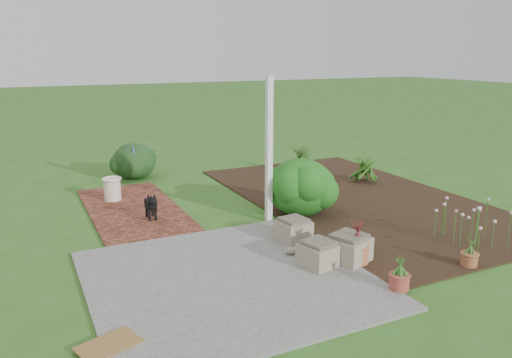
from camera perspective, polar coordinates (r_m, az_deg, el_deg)
name	(u,v)px	position (r m, az deg, el deg)	size (l,w,h in m)	color
ground	(256,225)	(8.58, -0.03, -5.27)	(80.00, 80.00, 0.00)	#365F1E
concrete_patio	(228,278)	(6.63, -3.21, -11.26)	(3.50, 3.50, 0.04)	#5A5A58
brick_path	(134,209)	(9.64, -13.82, -3.35)	(1.60, 3.50, 0.04)	#5A2D1C
garden_bed	(356,198)	(10.25, 11.41, -2.20)	(4.00, 7.00, 0.03)	black
veranda_post	(269,151)	(8.47, 1.50, 3.23)	(0.10, 0.10, 2.50)	white
stone_trough_near	(349,249)	(7.15, 10.56, -7.88)	(0.50, 0.50, 0.33)	gray
stone_trough_mid	(318,255)	(6.94, 7.15, -8.58)	(0.45, 0.45, 0.30)	gray
stone_trough_far	(294,230)	(7.81, 4.32, -5.87)	(0.45, 0.45, 0.30)	gray
coir_doormat	(109,345)	(5.43, -16.48, -17.71)	(0.60, 0.38, 0.02)	brown
black_dog	(151,204)	(8.86, -11.91, -2.87)	(0.17, 0.52, 0.45)	black
cream_ceramic_urn	(112,189)	(10.21, -16.11, -1.13)	(0.33, 0.33, 0.44)	beige
evergreen_shrub	(301,185)	(9.00, 5.13, -0.74)	(1.22, 1.22, 1.03)	#15430E
agapanthus_clump_back	(365,165)	(11.44, 12.35, 1.55)	(0.86, 0.86, 0.77)	#0F430C
agapanthus_clump_front	(302,155)	(12.13, 5.33, 2.79)	(0.99, 0.99, 0.88)	#0F3810
pink_flower_patch	(473,223)	(8.29, 23.54, -4.66)	(1.01, 1.01, 0.64)	#113D0F
terracotta_pot_bronze	(357,253)	(7.15, 11.45, -8.33)	(0.32, 0.32, 0.26)	#B56A3D
terracotta_pot_small_left	(469,259)	(7.51, 23.19, -8.41)	(0.22, 0.22, 0.19)	#9B5834
terracotta_pot_small_right	(399,282)	(6.51, 16.05, -11.22)	(0.24, 0.24, 0.21)	#A04136
purple_flowering_bush	(134,160)	(11.99, -13.77, 2.09)	(1.00, 1.00, 0.85)	black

